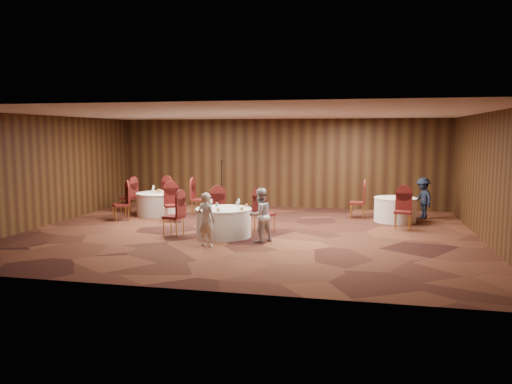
% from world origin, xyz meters
% --- Properties ---
extents(ground, '(12.00, 12.00, 0.00)m').
position_xyz_m(ground, '(0.00, 0.00, 0.00)').
color(ground, black).
rests_on(ground, ground).
extents(room_shell, '(12.00, 12.00, 12.00)m').
position_xyz_m(room_shell, '(0.00, 0.00, 1.96)').
color(room_shell, silver).
rests_on(room_shell, ground).
extents(table_main, '(1.45, 1.45, 0.74)m').
position_xyz_m(table_main, '(-0.50, -0.55, 0.38)').
color(table_main, silver).
rests_on(table_main, ground).
extents(table_left, '(1.51, 1.51, 0.74)m').
position_xyz_m(table_left, '(-3.51, 2.30, 0.38)').
color(table_left, silver).
rests_on(table_left, ground).
extents(table_right, '(1.27, 1.27, 0.74)m').
position_xyz_m(table_right, '(4.00, 2.69, 0.38)').
color(table_right, silver).
rests_on(table_right, ground).
extents(chairs_main, '(2.91, 1.96, 1.00)m').
position_xyz_m(chairs_main, '(-0.82, 0.08, 0.50)').
color(chairs_main, '#3D0C0E').
rests_on(chairs_main, ground).
extents(chairs_left, '(3.09, 3.10, 1.00)m').
position_xyz_m(chairs_left, '(-3.52, 2.28, 0.50)').
color(chairs_left, '#3D0C0E').
rests_on(chairs_left, ground).
extents(chairs_right, '(1.84, 2.20, 1.00)m').
position_xyz_m(chairs_right, '(3.50, 2.28, 0.50)').
color(chairs_right, '#3D0C0E').
rests_on(chairs_right, ground).
extents(tabletop_main, '(1.07, 1.08, 0.22)m').
position_xyz_m(tabletop_main, '(-0.36, -0.64, 0.84)').
color(tabletop_main, silver).
rests_on(tabletop_main, table_main).
extents(tabletop_left, '(0.82, 0.74, 0.22)m').
position_xyz_m(tabletop_left, '(-3.50, 2.29, 0.82)').
color(tabletop_left, silver).
rests_on(tabletop_left, table_left).
extents(tabletop_right, '(0.08, 0.08, 0.22)m').
position_xyz_m(tabletop_right, '(4.24, 2.46, 0.90)').
color(tabletop_right, silver).
rests_on(tabletop_right, table_right).
extents(mic_stand, '(0.24, 0.24, 1.73)m').
position_xyz_m(mic_stand, '(-1.95, 4.27, 0.51)').
color(mic_stand, black).
rests_on(mic_stand, ground).
extents(woman_a, '(0.55, 0.45, 1.29)m').
position_xyz_m(woman_a, '(-0.58, -1.74, 0.65)').
color(woman_a, silver).
rests_on(woman_a, ground).
extents(woman_b, '(0.82, 0.83, 1.34)m').
position_xyz_m(woman_b, '(0.57, -1.01, 0.67)').
color(woman_b, '#B8B7BC').
rests_on(woman_b, ground).
extents(man_c, '(0.79, 0.97, 1.30)m').
position_xyz_m(man_c, '(4.88, 3.43, 0.65)').
color(man_c, black).
rests_on(man_c, ground).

